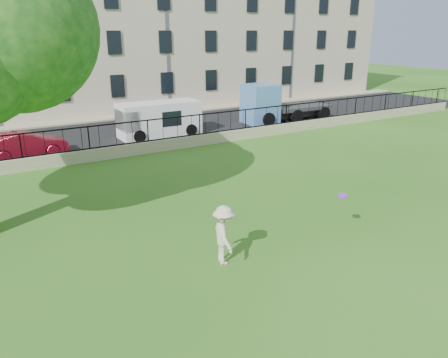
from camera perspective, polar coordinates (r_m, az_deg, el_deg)
ground at (r=13.30m, az=10.05°, el=-8.45°), size 120.00×120.00×0.00m
retaining_wall at (r=22.97m, az=-9.80°, el=4.15°), size 50.00×0.40×0.60m
iron_railing at (r=22.78m, az=-9.91°, el=6.22°), size 50.00×0.05×1.13m
street at (r=27.36m, az=-13.43°, el=5.64°), size 60.00×9.00×0.01m
sidewalk at (r=32.25m, az=-16.36°, el=7.45°), size 60.00×1.40×0.12m
building_row at (r=37.21m, az=-19.85°, el=19.21°), size 56.40×10.40×13.80m
man at (r=11.81m, az=-0.01°, el=-7.31°), size 0.86×1.19×1.66m
frisbee at (r=13.44m, az=15.23°, el=-2.13°), size 0.33×0.34×0.12m
red_sedan at (r=23.92m, az=-24.36°, el=4.12°), size 3.85×1.43×1.26m
white_van at (r=26.48m, az=-8.45°, el=7.73°), size 4.80×1.87×2.01m
blue_truck at (r=31.10m, az=8.06°, el=9.95°), size 6.32×2.52×2.61m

